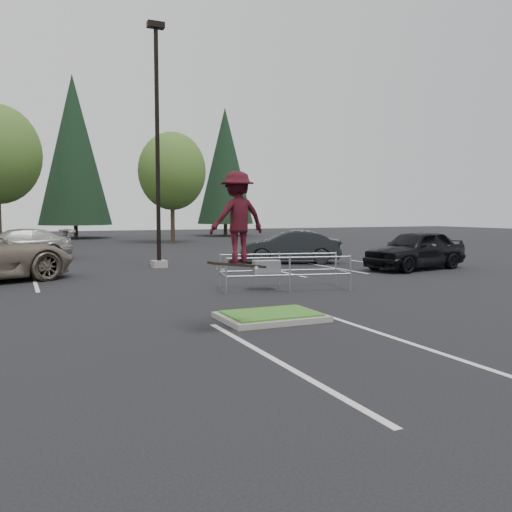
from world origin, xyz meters
name	(u,v)px	position (x,y,z in m)	size (l,w,h in m)	color
ground	(271,320)	(0.00, 0.00, 0.00)	(120.00, 120.00, 0.00)	black
grass_median	(271,316)	(0.00, 0.00, 0.08)	(2.20, 1.60, 0.16)	gray
stall_lines	(148,288)	(-1.35, 6.02, 0.00)	(22.62, 17.60, 0.01)	silver
light_pole	(158,159)	(0.50, 12.00, 4.56)	(0.70, 0.60, 10.12)	gray
decid_c	(172,174)	(5.99, 29.83, 5.25)	(5.12, 5.12, 8.38)	#38281C
conif_b	(74,150)	(0.00, 40.50, 7.85)	(6.38, 6.38, 14.50)	#38281C
conif_c	(225,166)	(14.00, 39.50, 6.85)	(5.50, 5.50, 12.50)	#38281C
cart_corral	(270,268)	(1.95, 4.10, 0.68)	(4.00, 2.17, 1.08)	#94969C
skateboarder	(237,218)	(-1.20, -1.00, 2.24)	(1.19, 0.78, 1.87)	black
car_r_charc	(290,247)	(6.50, 11.50, 0.75)	(1.59, 4.57, 1.50)	black
car_r_black	(416,250)	(10.00, 7.00, 0.81)	(1.92, 4.77, 1.62)	black
car_far_silver	(16,245)	(-5.00, 18.00, 0.77)	(2.15, 5.29, 1.54)	#A2A29D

